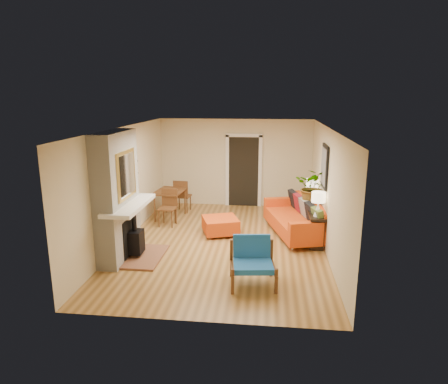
{
  "coord_description": "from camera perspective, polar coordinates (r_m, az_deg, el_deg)",
  "views": [
    {
      "loc": [
        0.98,
        -8.49,
        3.3
      ],
      "look_at": [
        0.0,
        0.2,
        1.15
      ],
      "focal_mm": 32.0,
      "sensor_mm": 36.0,
      "label": 1
    }
  ],
  "objects": [
    {
      "name": "room_shell",
      "position": [
        11.32,
        4.43,
        3.29
      ],
      "size": [
        6.5,
        6.5,
        6.5
      ],
      "color": "#B58545",
      "rests_on": "ground"
    },
    {
      "name": "fireplace",
      "position": [
        8.32,
        -14.79,
        -0.99
      ],
      "size": [
        1.09,
        1.68,
        2.6
      ],
      "color": "white",
      "rests_on": "ground"
    },
    {
      "name": "sofa",
      "position": [
        9.76,
        10.6,
        -3.76
      ],
      "size": [
        1.53,
        2.44,
        0.89
      ],
      "color": "silver",
      "rests_on": "ground"
    },
    {
      "name": "ottoman",
      "position": [
        9.66,
        -0.51,
        -4.7
      ],
      "size": [
        1.01,
        1.01,
        0.4
      ],
      "color": "silver",
      "rests_on": "ground"
    },
    {
      "name": "blue_chair",
      "position": [
        7.23,
        4.08,
        -9.46
      ],
      "size": [
        0.88,
        0.86,
        0.83
      ],
      "color": "brown",
      "rests_on": "ground"
    },
    {
      "name": "dining_table",
      "position": [
        10.89,
        -7.34,
        -0.57
      ],
      "size": [
        0.84,
        1.77,
        0.94
      ],
      "color": "brown",
      "rests_on": "ground"
    },
    {
      "name": "console_table",
      "position": [
        9.58,
        12.71,
        -3.05
      ],
      "size": [
        0.34,
        1.85,
        0.72
      ],
      "color": "black",
      "rests_on": "ground"
    },
    {
      "name": "lamp_near",
      "position": [
        8.81,
        13.33,
        -1.28
      ],
      "size": [
        0.3,
        0.3,
        0.54
      ],
      "color": "white",
      "rests_on": "console_table"
    },
    {
      "name": "lamp_far",
      "position": [
        10.11,
        12.46,
        0.7
      ],
      "size": [
        0.3,
        0.3,
        0.54
      ],
      "color": "white",
      "rests_on": "console_table"
    },
    {
      "name": "houseplant",
      "position": [
        9.63,
        12.71,
        0.72
      ],
      "size": [
        0.98,
        0.91,
        0.9
      ],
      "primitive_type": "imported",
      "rotation": [
        0.0,
        0.0,
        -0.31
      ],
      "color": "#1E5919",
      "rests_on": "console_table"
    }
  ]
}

